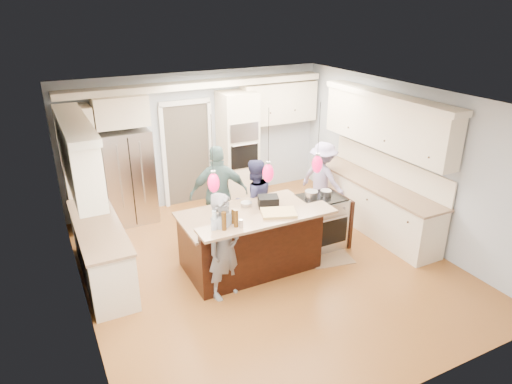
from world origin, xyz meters
The scene contains 23 objects.
ground_plane centered at (0.00, 0.00, 0.00)m, with size 6.00×6.00×0.00m, color #AC6A2F.
room_shell centered at (0.00, 0.00, 1.82)m, with size 5.54×6.04×2.72m.
refrigerator centered at (-1.55, 2.64, 0.90)m, with size 0.90×0.70×1.80m, color #B7B7BC.
oven_column centered at (0.75, 2.67, 1.15)m, with size 0.72×0.69×2.30m.
back_upper_cabinets centered at (-0.75, 2.76, 1.67)m, with size 5.30×0.61×2.54m.
right_counter_run centered at (2.44, 0.30, 1.06)m, with size 0.64×3.10×2.51m.
left_cabinets centered at (-2.44, 0.80, 1.06)m, with size 0.64×2.30×2.51m.
kitchen_island centered at (-0.25, 0.07, 0.49)m, with size 2.10×1.46×1.12m.
island_range centered at (1.16, 0.15, 0.46)m, with size 0.82×0.71×0.92m.
pendant_lights centered at (-0.25, -0.51, 1.80)m, with size 1.75×0.15×1.03m.
person_bar_end centered at (-0.90, -0.45, 0.80)m, with size 0.58×0.38×1.59m, color slate.
person_far_left centered at (0.21, 0.85, 0.75)m, with size 0.73×0.57×1.51m, color navy.
person_far_right centered at (-0.32, 1.15, 0.87)m, with size 1.02×0.42×1.74m, color slate.
person_range_side centered at (1.89, 1.19, 0.75)m, with size 0.96×0.55×1.49m, color #9286B4.
floor_rug centered at (1.09, -0.07, 0.01)m, with size 0.71×1.03×0.01m, color #987653.
water_bottle centered at (-1.04, -0.47, 1.25)m, with size 0.06×0.06×0.27m, color silver.
beer_bottle_a centered at (-0.76, -0.55, 1.25)m, with size 0.06×0.06×0.25m, color #4C2D0D.
beer_bottle_b centered at (-0.94, -0.56, 1.25)m, with size 0.07×0.07×0.26m, color #4C2D0D.
beer_bottle_c centered at (-0.75, -0.44, 1.23)m, with size 0.06×0.06×0.22m, color #4C2D0D.
drink_can centered at (-0.71, -0.60, 1.18)m, with size 0.06×0.06×0.11m, color #B7B7BC.
cutting_board centered at (-0.04, -0.47, 1.14)m, with size 0.50×0.35×0.04m, color tan.
pot_large centered at (0.95, 0.19, 0.98)m, with size 0.22×0.22×0.13m, color #B7B7BC.
pot_small centered at (1.24, 0.17, 0.97)m, with size 0.19×0.19×0.09m, color #B7B7BC.
Camera 1 is at (-3.03, -5.63, 3.97)m, focal length 32.00 mm.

